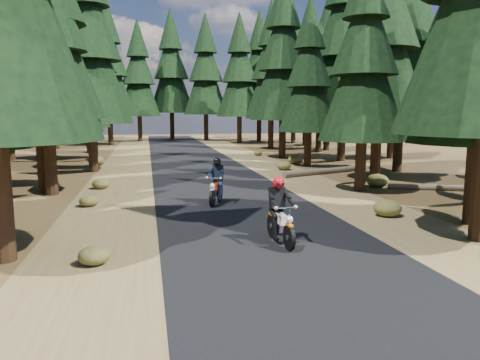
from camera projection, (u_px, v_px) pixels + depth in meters
name	position (u px, v px, depth m)	size (l,w,h in m)	color
ground	(249.00, 219.00, 15.40)	(120.00, 120.00, 0.00)	#453218
road	(224.00, 194.00, 20.25)	(6.00, 100.00, 0.01)	black
shoulder_l	(115.00, 197.00, 19.37)	(3.20, 100.00, 0.01)	brown
shoulder_r	(324.00, 190.00, 21.14)	(3.20, 100.00, 0.01)	brown
pine_forest	(188.00, 52.00, 34.68)	(34.59, 55.08, 16.32)	black
log_near	(323.00, 171.00, 26.61)	(0.32, 0.32, 5.78)	#4C4233
log_far	(428.00, 187.00, 21.19)	(0.24, 0.24, 3.50)	#4C4233
understory_shrubs	(255.00, 177.00, 23.33)	(14.99, 31.55, 0.63)	#474C1E
rider_lead	(280.00, 222.00, 12.47)	(0.73, 2.04, 1.79)	white
rider_follow	(216.00, 189.00, 17.93)	(1.28, 2.06, 1.77)	#9A240A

